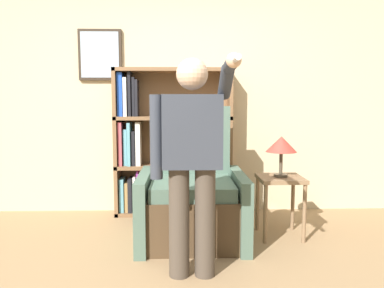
% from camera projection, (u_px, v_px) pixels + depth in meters
% --- Properties ---
extents(wall_back, '(8.00, 0.11, 2.80)m').
position_uv_depth(wall_back, '(172.00, 92.00, 4.35)').
color(wall_back, beige).
rests_on(wall_back, ground_plane).
extents(bookcase, '(1.32, 0.28, 1.66)m').
position_uv_depth(bookcase, '(161.00, 143.00, 4.26)').
color(bookcase, brown).
rests_on(bookcase, ground_plane).
extents(armchair, '(0.97, 0.92, 1.24)m').
position_uv_depth(armchair, '(192.00, 198.00, 3.52)').
color(armchair, '#4C3823').
rests_on(armchair, ground_plane).
extents(person_standing, '(0.57, 0.78, 1.59)m').
position_uv_depth(person_standing, '(192.00, 154.00, 2.67)').
color(person_standing, '#473D33').
rests_on(person_standing, ground_plane).
extents(side_table, '(0.41, 0.41, 0.58)m').
position_uv_depth(side_table, '(280.00, 188.00, 3.55)').
color(side_table, '#846647').
rests_on(side_table, ground_plane).
extents(table_lamp, '(0.29, 0.29, 0.38)m').
position_uv_depth(table_lamp, '(281.00, 145.00, 3.50)').
color(table_lamp, '#4C4233').
rests_on(table_lamp, side_table).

